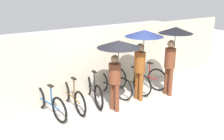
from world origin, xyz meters
TOP-DOWN VIEW (x-y plane):
  - ground_plane at (0.00, 0.00)m, footprint 30.00×30.00m
  - back_wall at (0.00, 1.96)m, footprint 11.55×0.12m
  - parked_bicycle_0 at (-1.70, 1.50)m, footprint 0.45×1.74m
  - parked_bicycle_1 at (-1.02, 1.51)m, footprint 0.44×1.74m
  - parked_bicycle_2 at (-0.34, 1.55)m, footprint 0.56×1.75m
  - parked_bicycle_3 at (0.34, 1.60)m, footprint 0.52×1.67m
  - parked_bicycle_4 at (1.02, 1.52)m, footprint 0.47×1.72m
  - parked_bicycle_5 at (1.70, 1.56)m, footprint 0.53×1.69m
  - pedestrian_leading at (-0.12, 0.63)m, footprint 1.09×1.09m
  - pedestrian_center at (0.86, 0.80)m, footprint 1.06×1.06m
  - pedestrian_trailing at (1.85, 0.57)m, footprint 0.99×0.99m

SIDE VIEW (x-z plane):
  - ground_plane at x=0.00m, z-range 0.00..0.00m
  - parked_bicycle_0 at x=-1.70m, z-range -0.20..0.91m
  - parked_bicycle_1 at x=-1.02m, z-range -0.18..0.90m
  - parked_bicycle_2 at x=-0.34m, z-range -0.13..0.87m
  - parked_bicycle_3 at x=0.34m, z-range -0.12..0.88m
  - parked_bicycle_4 at x=1.02m, z-range -0.16..0.92m
  - parked_bicycle_5 at x=1.70m, z-range -0.14..0.91m
  - back_wall at x=0.00m, z-range 0.00..2.05m
  - pedestrian_leading at x=-0.12m, z-range 0.60..2.55m
  - pedestrian_trailing at x=1.85m, z-range 0.60..2.73m
  - pedestrian_center at x=0.86m, z-range 0.62..2.73m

